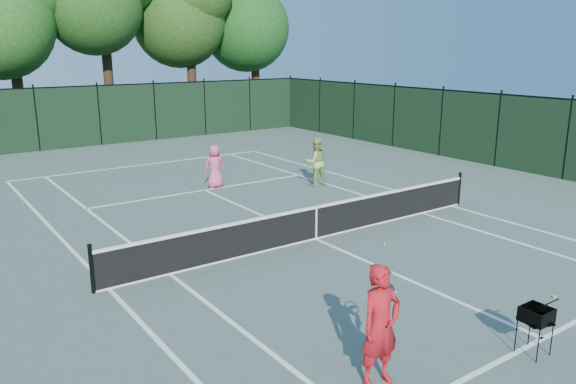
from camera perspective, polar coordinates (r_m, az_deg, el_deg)
ground at (r=14.86m, az=2.83°, el=-4.79°), size 90.00×90.00×0.00m
sideline_doubles_left at (r=12.48m, az=-17.72°, el=-9.37°), size 0.10×23.77×0.01m
sideline_doubles_right at (r=18.60m, az=16.28°, el=-1.38°), size 0.10×23.77×0.01m
sideline_singles_left at (r=12.90m, az=-11.88°, el=-8.17°), size 0.10×23.77×0.01m
sideline_singles_right at (r=17.58m, az=13.47°, el=-2.10°), size 0.10×23.77×0.01m
baseline_far at (r=24.98m, az=-14.21°, el=2.73°), size 10.97×0.10×0.01m
service_line_near at (r=10.99m, az=24.46°, el=-13.41°), size 8.23×0.10×0.01m
service_line_far at (r=20.07m, az=-8.48°, el=0.20°), size 8.23×0.10×0.01m
center_service_line at (r=14.86m, az=2.84°, el=-4.78°), size 0.10×12.80×0.01m
tennis_net at (r=14.71m, az=2.86°, el=-3.04°), size 11.69×0.09×1.06m
fence_far at (r=30.48m, az=-18.62°, el=7.33°), size 24.00×0.05×3.00m
fence_right at (r=23.68m, az=26.51°, el=4.71°), size 0.05×36.00×3.00m
tree_5 at (r=39.15m, az=-3.43°, el=18.58°), size 5.80×5.80×12.23m
coach at (r=8.56m, az=9.39°, el=-13.25°), size 0.97×0.62×1.89m
player_pink at (r=20.22m, az=-7.44°, el=2.60°), size 0.85×0.64×1.56m
player_green at (r=20.33m, az=2.82°, el=3.07°), size 0.98×0.83×1.77m
ball_hopper at (r=10.14m, az=23.92°, el=-11.37°), size 0.55×0.55×0.83m
loose_ball_near_cart at (r=12.69m, az=25.44°, el=-9.57°), size 0.07×0.07×0.07m
loose_ball_midcourt at (r=14.56m, az=9.77°, el=-5.27°), size 0.07×0.07×0.07m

